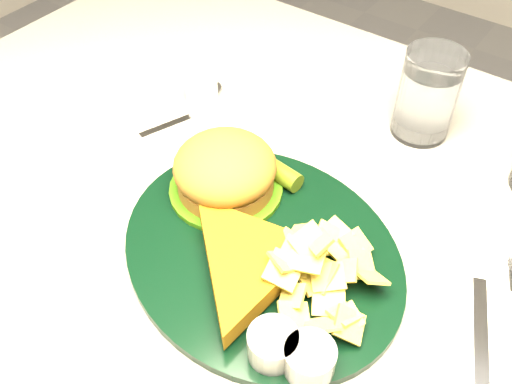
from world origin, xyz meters
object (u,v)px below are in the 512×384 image
table (287,363)px  dinner_plate (262,231)px  fork_napkin (485,332)px  water_glass (428,95)px

table → dinner_plate: (0.00, -0.08, 0.41)m
table → fork_napkin: fork_napkin is taller
dinner_plate → fork_napkin: dinner_plate is taller
fork_napkin → table: bearing=149.5°
water_glass → fork_napkin: size_ratio=0.62×
dinner_plate → water_glass: bearing=98.0°
dinner_plate → water_glass: 0.30m
table → water_glass: size_ratio=10.10×
dinner_plate → fork_napkin: bearing=28.3°
water_glass → dinner_plate: bearing=-99.4°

